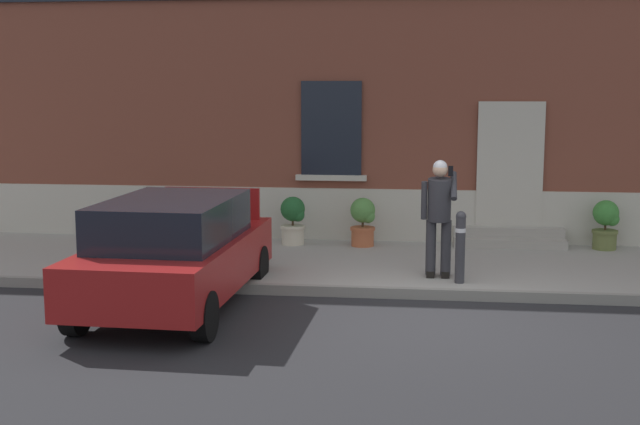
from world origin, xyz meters
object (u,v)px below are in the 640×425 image
person_on_phone (439,211)px  planter_charcoal (142,218)px  hatchback_car_red (176,250)px  planter_olive (606,223)px  planter_terracotta (363,221)px  planter_cream (293,219)px  bollard_near_person (460,244)px

person_on_phone → planter_charcoal: person_on_phone is taller
hatchback_car_red → planter_olive: size_ratio=4.79×
person_on_phone → planter_terracotta: 2.74m
planter_cream → bollard_near_person: bearing=-43.2°
bollard_near_person → planter_olive: size_ratio=1.22×
planter_terracotta → planter_olive: same height
planter_charcoal → planter_olive: 8.18m
bollard_near_person → planter_terracotta: bollard_near_person is taller
planter_charcoal → planter_olive: bearing=2.7°
planter_olive → planter_cream: bearing=-178.0°
hatchback_car_red → planter_cream: 4.07m
planter_charcoal → planter_terracotta: 3.98m
hatchback_car_red → planter_olive: (6.42, 4.14, -0.18)m
bollard_near_person → planter_cream: 3.88m
hatchback_car_red → planter_olive: bearing=32.8°
bollard_near_person → person_on_phone: size_ratio=0.60×
planter_olive → planter_charcoal: bearing=-177.3°
planter_charcoal → planter_terracotta: (3.98, 0.18, 0.00)m
planter_cream → planter_terracotta: size_ratio=1.00×
planter_terracotta → planter_olive: (4.19, 0.20, 0.00)m
hatchback_car_red → planter_olive: hatchback_car_red is taller
planter_charcoal → bollard_near_person: bearing=-24.0°
planter_charcoal → planter_terracotta: bearing=2.6°
person_on_phone → planter_terracotta: (-1.27, 2.37, -0.55)m
bollard_near_person → planter_terracotta: (-1.58, 2.65, -0.11)m
person_on_phone → planter_cream: size_ratio=2.03×
person_on_phone → planter_cream: 3.51m
hatchback_car_red → planter_terracotta: (2.23, 3.94, -0.18)m
planter_cream → planter_terracotta: (1.25, -0.01, 0.00)m
bollard_near_person → person_on_phone: 0.60m
bollard_near_person → planter_charcoal: (-5.55, 2.47, -0.11)m
hatchback_car_red → planter_cream: hatchback_car_red is taller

